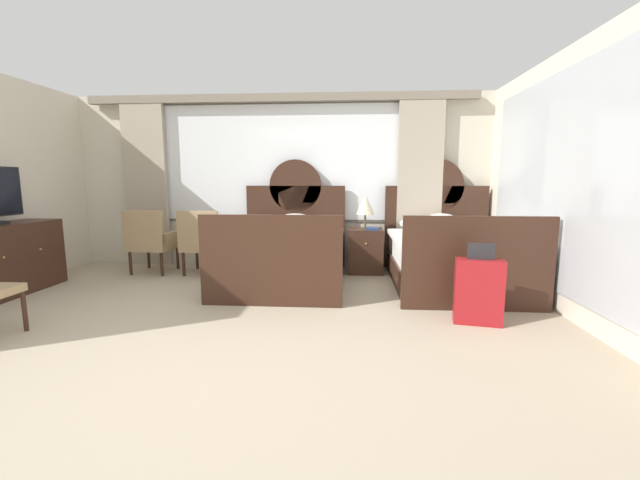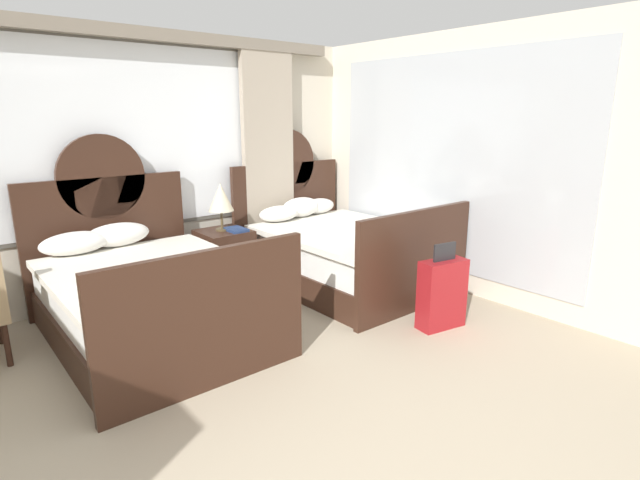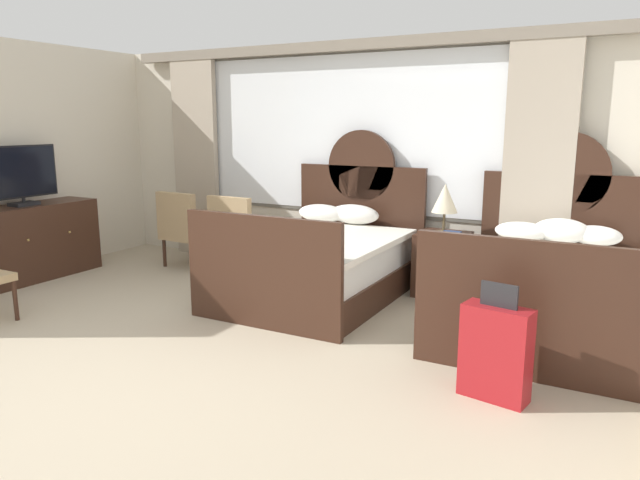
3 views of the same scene
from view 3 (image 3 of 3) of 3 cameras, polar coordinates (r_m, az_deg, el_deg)
ground_plane at (r=4.31m, az=-20.76°, el=-13.88°), size 24.00×24.00×0.00m
wall_back_window at (r=6.98m, az=2.51°, el=8.54°), size 6.54×0.22×2.70m
bed_near_window at (r=6.05m, az=0.02°, el=-2.06°), size 1.56×2.14×1.69m
bed_near_mirror at (r=5.41m, az=20.98°, el=-4.45°), size 1.56×2.14×1.69m
nightstand_between_beds at (r=6.25m, az=11.80°, el=-2.30°), size 0.51×0.53×0.66m
table_lamp_on_nightstand at (r=6.14m, az=12.05°, el=3.93°), size 0.27×0.27×0.51m
book_on_nightstand at (r=6.05m, az=12.49°, el=0.56°), size 0.18×0.26×0.03m
dresser_minibar at (r=7.38m, az=-27.63°, el=-0.47°), size 0.53×1.96×0.86m
tv_flatscreen at (r=7.35m, az=-27.03°, el=5.65°), size 0.20×0.87×0.67m
armchair_by_window_left at (r=6.97m, az=-7.91°, el=0.78°), size 0.60×0.60×0.94m
armchair_by_window_centre at (r=7.46m, az=-12.85°, el=1.30°), size 0.61×0.61×0.94m
suitcase_on_floor at (r=4.04m, az=16.69°, el=-10.41°), size 0.47×0.26×0.78m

